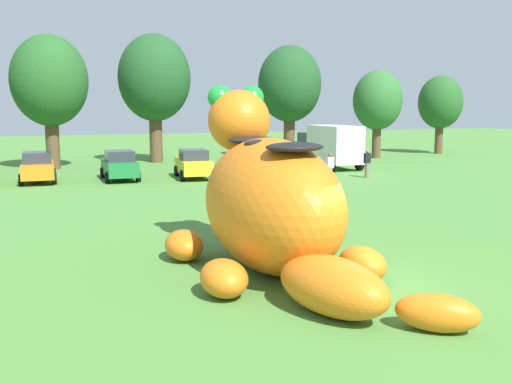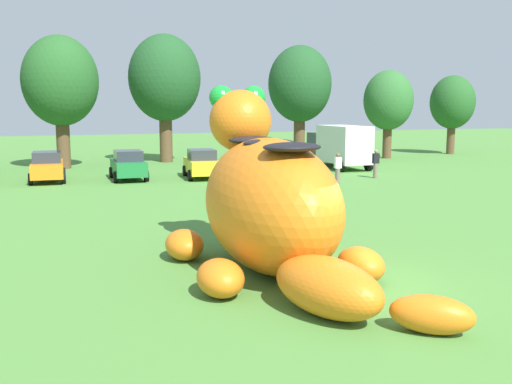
% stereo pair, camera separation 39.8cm
% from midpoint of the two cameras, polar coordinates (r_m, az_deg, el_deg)
% --- Properties ---
extents(ground_plane, '(160.00, 160.00, 0.00)m').
position_cam_midpoint_polar(ground_plane, '(14.02, 8.81, -9.12)').
color(ground_plane, '#4C8438').
extents(giant_inflatable_creature, '(4.91, 9.45, 4.84)m').
position_cam_midpoint_polar(giant_inflatable_creature, '(14.76, 0.74, -1.06)').
color(giant_inflatable_creature, orange).
rests_on(giant_inflatable_creature, ground).
extents(car_orange, '(2.04, 4.15, 1.72)m').
position_cam_midpoint_polar(car_orange, '(34.63, -21.14, 2.31)').
color(car_orange, orange).
rests_on(car_orange, ground).
extents(car_green, '(2.00, 4.13, 1.72)m').
position_cam_midpoint_polar(car_green, '(34.31, -13.69, 2.59)').
color(car_green, '#1E7238').
rests_on(car_green, ground).
extents(car_yellow, '(2.28, 4.26, 1.72)m').
position_cam_midpoint_polar(car_yellow, '(34.46, -6.55, 2.80)').
color(car_yellow, yellow).
rests_on(car_yellow, ground).
extents(car_white, '(2.02, 4.14, 1.72)m').
position_cam_midpoint_polar(car_white, '(36.27, -0.94, 3.13)').
color(car_white, white).
rests_on(car_white, ground).
extents(box_truck, '(2.54, 6.47, 2.95)m').
position_cam_midpoint_polar(box_truck, '(40.46, 7.05, 4.67)').
color(box_truck, '#333842').
rests_on(box_truck, ground).
extents(tree_centre_left, '(5.08, 5.08, 9.02)m').
position_cam_midpoint_polar(tree_centre_left, '(41.74, -20.06, 10.24)').
color(tree_centre_left, brown).
rests_on(tree_centre_left, ground).
extents(tree_centre, '(5.44, 5.44, 9.65)m').
position_cam_midpoint_polar(tree_centre, '(44.84, -10.29, 10.98)').
color(tree_centre, brown).
rests_on(tree_centre, ground).
extents(tree_centre_right, '(5.18, 5.18, 9.19)m').
position_cam_midpoint_polar(tree_centre_right, '(47.92, 3.11, 10.56)').
color(tree_centre_right, brown).
rests_on(tree_centre_right, ground).
extents(tree_mid_right, '(4.05, 4.05, 7.20)m').
position_cam_midpoint_polar(tree_mid_right, '(48.89, 11.74, 8.83)').
color(tree_mid_right, brown).
rests_on(tree_mid_right, ground).
extents(tree_right, '(3.95, 3.95, 7.01)m').
position_cam_midpoint_polar(tree_right, '(54.97, 17.62, 8.43)').
color(tree_right, brown).
rests_on(tree_right, ground).
extents(spectator_near_inflatable, '(0.38, 0.26, 1.71)m').
position_cam_midpoint_polar(spectator_near_inflatable, '(31.91, 7.00, 2.33)').
color(spectator_near_inflatable, '#726656').
rests_on(spectator_near_inflatable, ground).
extents(spectator_by_cars, '(0.38, 0.26, 1.71)m').
position_cam_midpoint_polar(spectator_by_cars, '(35.02, 10.64, 2.78)').
color(spectator_by_cars, '#726656').
rests_on(spectator_by_cars, ground).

